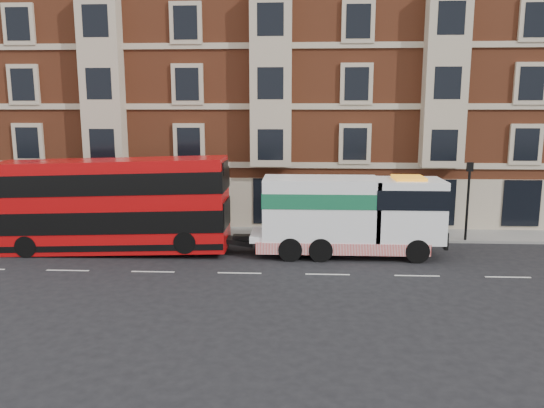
{
  "coord_description": "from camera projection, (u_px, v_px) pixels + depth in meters",
  "views": [
    {
      "loc": [
        2.63,
        -23.07,
        7.42
      ],
      "look_at": [
        1.29,
        4.0,
        2.49
      ],
      "focal_mm": 35.0,
      "sensor_mm": 36.0,
      "label": 1
    }
  ],
  "objects": [
    {
      "name": "tow_truck",
      "position": [
        347.0,
        215.0,
        26.74
      ],
      "size": [
        9.55,
        2.82,
        3.98
      ],
      "color": "white",
      "rests_on": "ground"
    },
    {
      "name": "sidewalk",
      "position": [
        253.0,
        233.0,
        31.49
      ],
      "size": [
        90.0,
        3.0,
        0.15
      ],
      "primitive_type": "cube",
      "color": "slate",
      "rests_on": "ground"
    },
    {
      "name": "lamp_post_east",
      "position": [
        468.0,
        195.0,
        29.16
      ],
      "size": [
        0.35,
        0.15,
        4.35
      ],
      "color": "black",
      "rests_on": "sidewalk"
    },
    {
      "name": "victorian_terrace",
      "position": [
        269.0,
        69.0,
        37.04
      ],
      "size": [
        45.0,
        12.0,
        20.4
      ],
      "color": "brown",
      "rests_on": "ground"
    },
    {
      "name": "lamp_post_west",
      "position": [
        146.0,
        193.0,
        30.04
      ],
      "size": [
        0.35,
        0.15,
        4.35
      ],
      "color": "black",
      "rests_on": "sidewalk"
    },
    {
      "name": "double_decker_bus",
      "position": [
        111.0,
        204.0,
        27.25
      ],
      "size": [
        11.92,
        2.74,
        4.83
      ],
      "color": "#B90A0C",
      "rests_on": "ground"
    },
    {
      "name": "ground",
      "position": [
        240.0,
        273.0,
        24.13
      ],
      "size": [
        120.0,
        120.0,
        0.0
      ],
      "primitive_type": "plane",
      "color": "black",
      "rests_on": "ground"
    }
  ]
}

